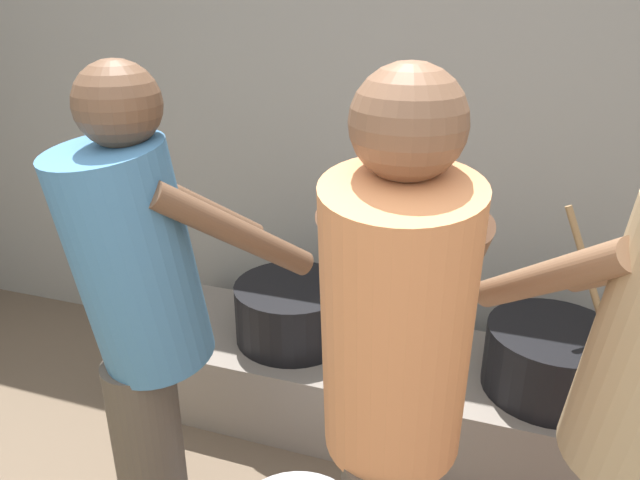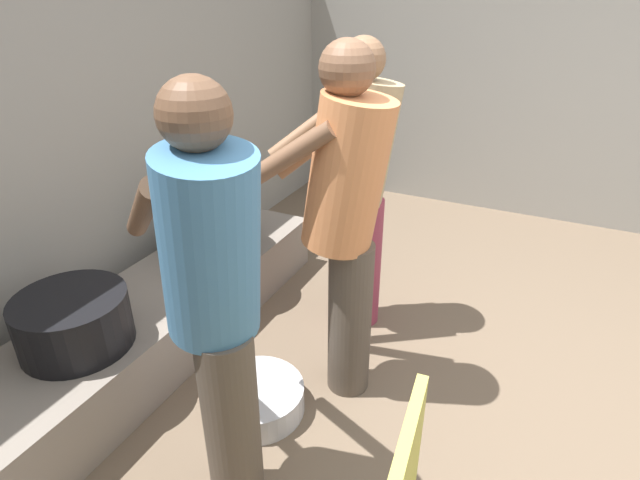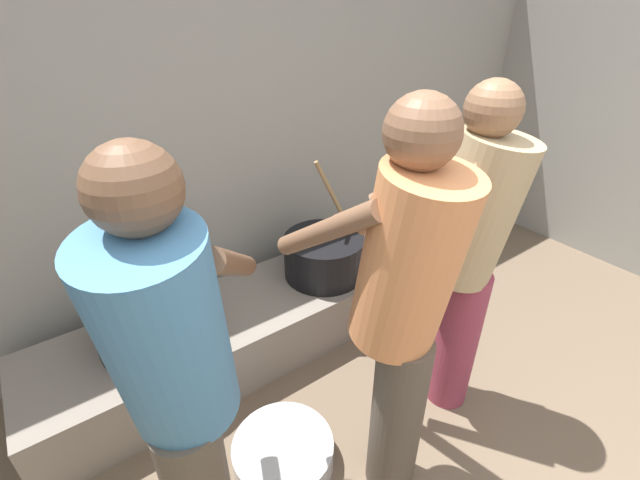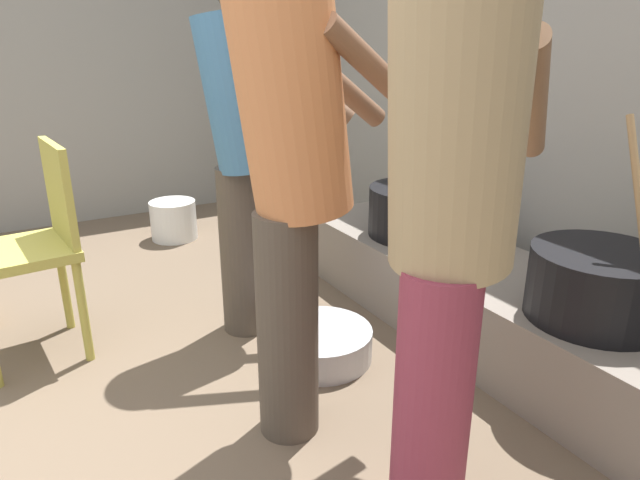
{
  "view_description": "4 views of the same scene",
  "coord_description": "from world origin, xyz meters",
  "px_view_note": "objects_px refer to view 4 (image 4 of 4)",
  "views": [
    {
      "loc": [
        0.33,
        -0.09,
        1.71
      ],
      "look_at": [
        -0.24,
        1.59,
        0.96
      ],
      "focal_mm": 33.69,
      "sensor_mm": 36.0,
      "label": 1
    },
    {
      "loc": [
        -1.64,
        0.2,
        1.77
      ],
      "look_at": [
        0.26,
        1.11,
        0.7
      ],
      "focal_mm": 28.64,
      "sensor_mm": 36.0,
      "label": 2
    },
    {
      "loc": [
        -0.73,
        0.2,
        1.81
      ],
      "look_at": [
        0.26,
        1.57,
        0.82
      ],
      "focal_mm": 24.03,
      "sensor_mm": 36.0,
      "label": 3
    },
    {
      "loc": [
        1.6,
        0.2,
        1.26
      ],
      "look_at": [
        0.08,
        1.07,
        0.63
      ],
      "focal_mm": 31.61,
      "sensor_mm": 36.0,
      "label": 4
    }
  ],
  "objects_px": {
    "cooking_pot_secondary": "(417,211)",
    "cook_in_blue_shirt": "(245,135)",
    "cook_in_tan_shirt": "(450,210)",
    "cook_in_orange_shirt": "(294,165)",
    "cooking_pot_main": "(598,285)",
    "metal_mixing_bowl": "(320,343)",
    "chair_olive": "(35,241)",
    "bucket_white_plastic": "(174,220)"
  },
  "relations": [
    {
      "from": "cooking_pot_secondary",
      "to": "cook_in_blue_shirt",
      "type": "relative_size",
      "value": 0.31
    },
    {
      "from": "cook_in_blue_shirt",
      "to": "cook_in_tan_shirt",
      "type": "distance_m",
      "value": 1.23
    },
    {
      "from": "cook_in_blue_shirt",
      "to": "cook_in_orange_shirt",
      "type": "distance_m",
      "value": 0.73
    },
    {
      "from": "cooking_pot_main",
      "to": "metal_mixing_bowl",
      "type": "relative_size",
      "value": 1.6
    },
    {
      "from": "cooking_pot_secondary",
      "to": "cook_in_blue_shirt",
      "type": "distance_m",
      "value": 0.96
    },
    {
      "from": "cook_in_blue_shirt",
      "to": "cooking_pot_main",
      "type": "bearing_deg",
      "value": 36.93
    },
    {
      "from": "cooking_pot_main",
      "to": "metal_mixing_bowl",
      "type": "bearing_deg",
      "value": -136.37
    },
    {
      "from": "cook_in_tan_shirt",
      "to": "chair_olive",
      "type": "xyz_separation_m",
      "value": [
        -1.48,
        -0.82,
        -0.39
      ]
    },
    {
      "from": "cook_in_orange_shirt",
      "to": "metal_mixing_bowl",
      "type": "bearing_deg",
      "value": 140.27
    },
    {
      "from": "cooking_pot_secondary",
      "to": "cook_in_orange_shirt",
      "type": "relative_size",
      "value": 0.3
    },
    {
      "from": "cooking_pot_main",
      "to": "chair_olive",
      "type": "relative_size",
      "value": 0.8
    },
    {
      "from": "bucket_white_plastic",
      "to": "cook_in_blue_shirt",
      "type": "bearing_deg",
      "value": -1.62
    },
    {
      "from": "cook_in_blue_shirt",
      "to": "cooking_pot_secondary",
      "type": "bearing_deg",
      "value": 84.06
    },
    {
      "from": "cook_in_tan_shirt",
      "to": "cooking_pot_secondary",
      "type": "bearing_deg",
      "value": 143.05
    },
    {
      "from": "chair_olive",
      "to": "cook_in_orange_shirt",
      "type": "bearing_deg",
      "value": 35.58
    },
    {
      "from": "cooking_pot_main",
      "to": "chair_olive",
      "type": "distance_m",
      "value": 2.13
    },
    {
      "from": "chair_olive",
      "to": "cooking_pot_secondary",
      "type": "bearing_deg",
      "value": 78.82
    },
    {
      "from": "cook_in_tan_shirt",
      "to": "metal_mixing_bowl",
      "type": "bearing_deg",
      "value": 170.7
    },
    {
      "from": "cook_in_orange_shirt",
      "to": "bucket_white_plastic",
      "type": "xyz_separation_m",
      "value": [
        -2.12,
        0.18,
        -0.78
      ]
    },
    {
      "from": "cooking_pot_secondary",
      "to": "metal_mixing_bowl",
      "type": "height_order",
      "value": "cooking_pot_secondary"
    },
    {
      "from": "cook_in_blue_shirt",
      "to": "metal_mixing_bowl",
      "type": "height_order",
      "value": "cook_in_blue_shirt"
    },
    {
      "from": "metal_mixing_bowl",
      "to": "cook_in_tan_shirt",
      "type": "bearing_deg",
      "value": -9.3
    },
    {
      "from": "cook_in_orange_shirt",
      "to": "chair_olive",
      "type": "xyz_separation_m",
      "value": [
        -0.96,
        -0.68,
        -0.42
      ]
    },
    {
      "from": "cooking_pot_secondary",
      "to": "cook_in_blue_shirt",
      "type": "height_order",
      "value": "cook_in_blue_shirt"
    },
    {
      "from": "cook_in_blue_shirt",
      "to": "bucket_white_plastic",
      "type": "relative_size",
      "value": 5.2
    },
    {
      "from": "cook_in_tan_shirt",
      "to": "bucket_white_plastic",
      "type": "bearing_deg",
      "value": 179.07
    },
    {
      "from": "cooking_pot_main",
      "to": "cook_in_orange_shirt",
      "type": "height_order",
      "value": "cook_in_orange_shirt"
    },
    {
      "from": "cooking_pot_main",
      "to": "cooking_pot_secondary",
      "type": "height_order",
      "value": "cooking_pot_main"
    },
    {
      "from": "cooking_pot_main",
      "to": "cooking_pot_secondary",
      "type": "distance_m",
      "value": 1.02
    },
    {
      "from": "cooking_pot_secondary",
      "to": "cook_in_blue_shirt",
      "type": "bearing_deg",
      "value": -95.94
    },
    {
      "from": "cooking_pot_secondary",
      "to": "cook_in_tan_shirt",
      "type": "relative_size",
      "value": 0.31
    },
    {
      "from": "cook_in_tan_shirt",
      "to": "metal_mixing_bowl",
      "type": "distance_m",
      "value": 1.19
    },
    {
      "from": "cook_in_blue_shirt",
      "to": "cook_in_tan_shirt",
      "type": "relative_size",
      "value": 1.0
    },
    {
      "from": "cooking_pot_main",
      "to": "chair_olive",
      "type": "bearing_deg",
      "value": -129.16
    },
    {
      "from": "cooking_pot_secondary",
      "to": "cook_in_blue_shirt",
      "type": "xyz_separation_m",
      "value": [
        -0.09,
        -0.86,
        0.43
      ]
    },
    {
      "from": "cook_in_tan_shirt",
      "to": "metal_mixing_bowl",
      "type": "xyz_separation_m",
      "value": [
        -0.86,
        0.14,
        -0.82
      ]
    },
    {
      "from": "cook_in_tan_shirt",
      "to": "cook_in_blue_shirt",
      "type": "bearing_deg",
      "value": 179.85
    },
    {
      "from": "cook_in_orange_shirt",
      "to": "chair_olive",
      "type": "relative_size",
      "value": 1.81
    },
    {
      "from": "cook_in_blue_shirt",
      "to": "cook_in_tan_shirt",
      "type": "xyz_separation_m",
      "value": [
        1.23,
        -0.0,
        -0.0
      ]
    },
    {
      "from": "bucket_white_plastic",
      "to": "metal_mixing_bowl",
      "type": "relative_size",
      "value": 0.68
    },
    {
      "from": "cook_in_orange_shirt",
      "to": "metal_mixing_bowl",
      "type": "height_order",
      "value": "cook_in_orange_shirt"
    },
    {
      "from": "cook_in_orange_shirt",
      "to": "cook_in_tan_shirt",
      "type": "xyz_separation_m",
      "value": [
        0.52,
        0.14,
        -0.02
      ]
    }
  ]
}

